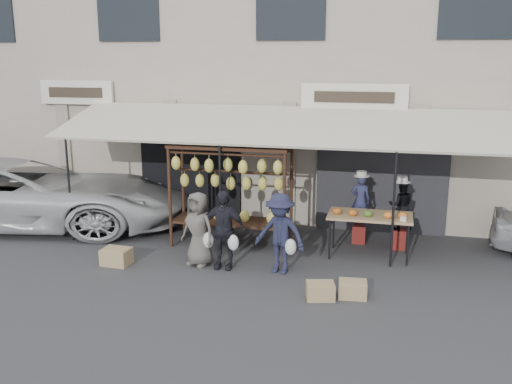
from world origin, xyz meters
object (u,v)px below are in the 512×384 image
Objects in this scene: customer_left at (198,229)px; customer_mid at (223,229)px; customer_right at (280,234)px; vendor_left at (360,200)px; vendor_right at (401,205)px; van at (8,177)px; crate_near_a at (320,291)px; banana_rack at (230,176)px; produce_table at (370,217)px; crate_near_b at (353,289)px; crate_far at (117,257)px.

customer_mid is (0.52, -0.03, 0.04)m from customer_left.
customer_right is (1.12, 0.01, -0.00)m from customer_mid.
vendor_right is (0.86, -0.19, -0.01)m from vendor_left.
customer_right is at bearing -112.81° from van.
customer_left reaches higher than crate_near_a.
banana_rack reaches higher than customer_mid.
produce_table is at bearing 24.05° from customer_mid.
van is (-9.20, -0.50, 0.25)m from vendor_right.
customer_mid is at bearing 22.42° from vendor_right.
vendor_left is 2.40× the size of crate_near_b.
crate_near_a is (-0.69, -2.32, -0.73)m from produce_table.
crate_near_b is at bearing 4.19° from customer_left.
customer_mid is at bearing 153.58° from crate_near_a.
produce_table reaches higher than crate_near_b.
banana_rack is 5.63m from van.
banana_rack is at bearing 148.74° from customer_right.
produce_table is at bearing -102.07° from van.
customer_right is at bearing -0.89° from customer_mid.
vendor_left reaches higher than crate_near_a.
van reaches higher than vendor_left.
van reaches higher than customer_mid.
vendor_right is at bearing -97.68° from van.
vendor_left reaches higher than customer_left.
customer_right is 1.79m from crate_near_b.
customer_left is (-0.29, -1.27, -0.82)m from banana_rack.
produce_table is 3.50m from customer_left.
van is at bearing 164.29° from customer_mid.
customer_mid is 6.05m from van.
crate_near_a is at bearing -45.58° from banana_rack.
vendor_left is 3.12m from crate_near_b.
crate_far reaches higher than crate_near_a.
produce_table is at bearing -0.05° from banana_rack.
customer_left is at bearing 164.70° from crate_near_b.
vendor_right is 0.72× the size of customer_left.
van reaches higher than crate_near_b.
customer_mid reaches higher than customer_right.
vendor_right is 0.18× the size of van.
vendor_right is at bearing 48.46° from produce_table.
banana_rack is 2.27× the size of vendor_left.
produce_table reaches higher than crate_near_a.
banana_rack is 1.53× the size of produce_table.
customer_left is (-3.01, -2.16, -0.23)m from vendor_left.
crate_near_b is 8.80m from van.
crate_near_b is 0.87× the size of crate_far.
customer_left is 1.64m from customer_right.
customer_left is at bearing 13.28° from crate_far.
customer_left is 0.52m from customer_mid.
vendor_left reaches higher than crate_far.
banana_rack reaches higher than customer_left.
customer_left is 3.14× the size of crate_near_a.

